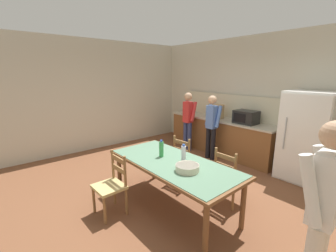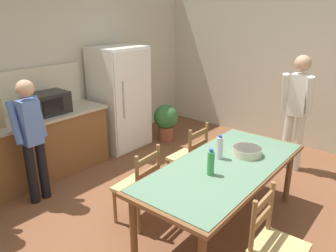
{
  "view_description": "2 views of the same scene",
  "coord_description": "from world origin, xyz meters",
  "px_view_note": "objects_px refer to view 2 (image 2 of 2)",
  "views": [
    {
      "loc": [
        2.64,
        -2.41,
        2.04
      ],
      "look_at": [
        -0.19,
        -0.06,
        1.17
      ],
      "focal_mm": 24.0,
      "sensor_mm": 36.0,
      "label": 1
    },
    {
      "loc": [
        -2.43,
        -1.87,
        2.27
      ],
      "look_at": [
        -0.12,
        0.05,
        1.2
      ],
      "focal_mm": 35.0,
      "sensor_mm": 36.0,
      "label": 2
    }
  ],
  "objects_px": {
    "chair_side_far_left": "(139,187)",
    "bottle_off_centre": "(220,148)",
    "potted_plant": "(166,120)",
    "dining_table": "(224,171)",
    "chair_side_far_right": "(189,158)",
    "serving_bowl": "(247,151)",
    "microwave": "(49,103)",
    "person_by_table": "(297,108)",
    "refrigerator": "(120,98)",
    "person_at_counter": "(32,136)",
    "bottle_near_centre": "(211,163)",
    "chair_side_near_left": "(275,246)"
  },
  "relations": [
    {
      "from": "chair_side_far_right",
      "to": "chair_side_near_left",
      "type": "height_order",
      "value": "same"
    },
    {
      "from": "bottle_near_centre",
      "to": "chair_side_near_left",
      "type": "relative_size",
      "value": 0.3
    },
    {
      "from": "bottle_off_centre",
      "to": "chair_side_far_right",
      "type": "height_order",
      "value": "bottle_off_centre"
    },
    {
      "from": "serving_bowl",
      "to": "person_by_table",
      "type": "xyz_separation_m",
      "value": [
        1.54,
        0.01,
        0.14
      ]
    },
    {
      "from": "refrigerator",
      "to": "chair_side_far_left",
      "type": "bearing_deg",
      "value": -127.82
    },
    {
      "from": "chair_side_far_left",
      "to": "chair_side_near_left",
      "type": "bearing_deg",
      "value": 85.87
    },
    {
      "from": "bottle_near_centre",
      "to": "chair_side_far_left",
      "type": "xyz_separation_m",
      "value": [
        -0.22,
        0.76,
        -0.44
      ]
    },
    {
      "from": "person_at_counter",
      "to": "person_by_table",
      "type": "xyz_separation_m",
      "value": [
        2.88,
        -2.11,
        0.09
      ]
    },
    {
      "from": "chair_side_far_left",
      "to": "potted_plant",
      "type": "height_order",
      "value": "chair_side_far_left"
    },
    {
      "from": "dining_table",
      "to": "bottle_off_centre",
      "type": "distance_m",
      "value": 0.25
    },
    {
      "from": "dining_table",
      "to": "person_by_table",
      "type": "height_order",
      "value": "person_by_table"
    },
    {
      "from": "microwave",
      "to": "person_at_counter",
      "type": "xyz_separation_m",
      "value": [
        -0.57,
        -0.52,
        -0.19
      ]
    },
    {
      "from": "refrigerator",
      "to": "potted_plant",
      "type": "height_order",
      "value": "refrigerator"
    },
    {
      "from": "dining_table",
      "to": "chair_side_far_right",
      "type": "xyz_separation_m",
      "value": [
        0.47,
        0.77,
        -0.24
      ]
    },
    {
      "from": "chair_side_far_left",
      "to": "serving_bowl",
      "type": "bearing_deg",
      "value": 131.48
    },
    {
      "from": "bottle_near_centre",
      "to": "chair_side_far_left",
      "type": "height_order",
      "value": "bottle_near_centre"
    },
    {
      "from": "refrigerator",
      "to": "potted_plant",
      "type": "relative_size",
      "value": 2.58
    },
    {
      "from": "microwave",
      "to": "chair_side_far_right",
      "type": "relative_size",
      "value": 0.55
    },
    {
      "from": "bottle_near_centre",
      "to": "person_by_table",
      "type": "xyz_separation_m",
      "value": [
        2.18,
        -0.05,
        0.07
      ]
    },
    {
      "from": "chair_side_far_left",
      "to": "chair_side_near_left",
      "type": "height_order",
      "value": "same"
    },
    {
      "from": "refrigerator",
      "to": "chair_side_far_right",
      "type": "relative_size",
      "value": 1.89
    },
    {
      "from": "dining_table",
      "to": "bottle_near_centre",
      "type": "bearing_deg",
      "value": -179.11
    },
    {
      "from": "refrigerator",
      "to": "microwave",
      "type": "xyz_separation_m",
      "value": [
        -1.3,
        0.02,
        0.19
      ]
    },
    {
      "from": "chair_side_far_left",
      "to": "bottle_off_centre",
      "type": "bearing_deg",
      "value": 128.07
    },
    {
      "from": "person_at_counter",
      "to": "person_by_table",
      "type": "relative_size",
      "value": 0.91
    },
    {
      "from": "dining_table",
      "to": "potted_plant",
      "type": "height_order",
      "value": "dining_table"
    },
    {
      "from": "serving_bowl",
      "to": "chair_side_far_right",
      "type": "bearing_deg",
      "value": 83.66
    },
    {
      "from": "person_at_counter",
      "to": "potted_plant",
      "type": "xyz_separation_m",
      "value": [
        2.57,
        0.07,
        -0.48
      ]
    },
    {
      "from": "bottle_near_centre",
      "to": "bottle_off_centre",
      "type": "xyz_separation_m",
      "value": [
        0.37,
        0.12,
        0.0
      ]
    },
    {
      "from": "microwave",
      "to": "chair_side_near_left",
      "type": "relative_size",
      "value": 0.55
    },
    {
      "from": "chair_side_far_right",
      "to": "potted_plant",
      "type": "distance_m",
      "value": 1.77
    },
    {
      "from": "potted_plant",
      "to": "person_by_table",
      "type": "bearing_deg",
      "value": -81.94
    },
    {
      "from": "serving_bowl",
      "to": "bottle_off_centre",
      "type": "bearing_deg",
      "value": 145.49
    },
    {
      "from": "microwave",
      "to": "bottle_near_centre",
      "type": "height_order",
      "value": "microwave"
    },
    {
      "from": "serving_bowl",
      "to": "refrigerator",
      "type": "bearing_deg",
      "value": 78.63
    },
    {
      "from": "microwave",
      "to": "person_by_table",
      "type": "distance_m",
      "value": 3.5
    },
    {
      "from": "serving_bowl",
      "to": "potted_plant",
      "type": "bearing_deg",
      "value": 60.77
    },
    {
      "from": "chair_side_far_right",
      "to": "chair_side_near_left",
      "type": "bearing_deg",
      "value": 58.85
    },
    {
      "from": "person_by_table",
      "to": "refrigerator",
      "type": "bearing_deg",
      "value": -70.82
    },
    {
      "from": "dining_table",
      "to": "potted_plant",
      "type": "relative_size",
      "value": 3.23
    },
    {
      "from": "bottle_off_centre",
      "to": "chair_side_far_right",
      "type": "distance_m",
      "value": 0.87
    },
    {
      "from": "person_at_counter",
      "to": "serving_bowl",
      "type": "bearing_deg",
      "value": -147.67
    },
    {
      "from": "potted_plant",
      "to": "serving_bowl",
      "type": "bearing_deg",
      "value": -119.23
    },
    {
      "from": "potted_plant",
      "to": "refrigerator",
      "type": "bearing_deg",
      "value": 148.49
    },
    {
      "from": "microwave",
      "to": "bottle_near_centre",
      "type": "bearing_deg",
      "value": -87.12
    },
    {
      "from": "person_by_table",
      "to": "potted_plant",
      "type": "distance_m",
      "value": 2.28
    },
    {
      "from": "chair_side_far_right",
      "to": "potted_plant",
      "type": "xyz_separation_m",
      "value": [
        1.13,
        1.35,
        -0.06
      ]
    },
    {
      "from": "serving_bowl",
      "to": "person_by_table",
      "type": "distance_m",
      "value": 1.54
    },
    {
      "from": "person_at_counter",
      "to": "chair_side_far_left",
      "type": "bearing_deg",
      "value": -159.82
    },
    {
      "from": "refrigerator",
      "to": "person_at_counter",
      "type": "xyz_separation_m",
      "value": [
        -1.87,
        -0.5,
        0.0
      ]
    }
  ]
}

